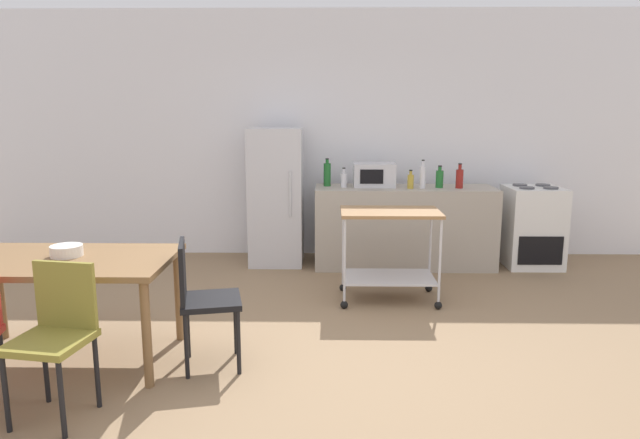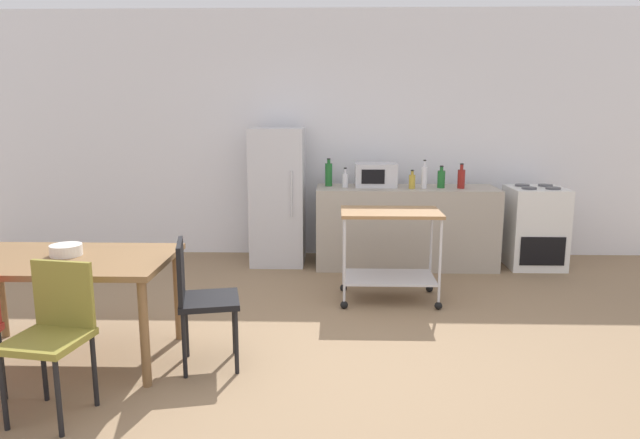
{
  "view_description": "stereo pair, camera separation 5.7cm",
  "coord_description": "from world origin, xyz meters",
  "px_view_note": "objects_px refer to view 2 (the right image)",
  "views": [
    {
      "loc": [
        0.06,
        -3.77,
        1.76
      ],
      "look_at": [
        -0.03,
        1.2,
        0.8
      ],
      "focal_mm": 32.26,
      "sensor_mm": 36.0,
      "label": 1
    },
    {
      "loc": [
        0.11,
        -3.77,
        1.76
      ],
      "look_at": [
        -0.03,
        1.2,
        0.8
      ],
      "focal_mm": 32.26,
      "sensor_mm": 36.0,
      "label": 2
    }
  ],
  "objects_px": {
    "stove_oven": "(534,227)",
    "refrigerator": "(278,197)",
    "microwave": "(376,175)",
    "bottle_soy_sauce": "(424,177)",
    "chair_black": "(199,294)",
    "fruit_bowl": "(66,250)",
    "dining_table": "(62,268)",
    "bottle_hot_sauce": "(461,178)",
    "chair_olive": "(53,329)",
    "kitchen_cart": "(390,240)",
    "bottle_soda": "(345,180)",
    "bottle_sparkling_water": "(441,179)",
    "bottle_sesame_oil": "(412,181)",
    "bottle_wine": "(329,174)"
  },
  "relations": [
    {
      "from": "stove_oven",
      "to": "refrigerator",
      "type": "height_order",
      "value": "refrigerator"
    },
    {
      "from": "microwave",
      "to": "bottle_soy_sauce",
      "type": "xyz_separation_m",
      "value": [
        0.52,
        -0.15,
        0.0
      ]
    },
    {
      "from": "chair_black",
      "to": "microwave",
      "type": "distance_m",
      "value": 3.09
    },
    {
      "from": "stove_oven",
      "to": "fruit_bowl",
      "type": "xyz_separation_m",
      "value": [
        -4.12,
        -2.54,
        0.34
      ]
    },
    {
      "from": "dining_table",
      "to": "refrigerator",
      "type": "bearing_deg",
      "value": 65.14
    },
    {
      "from": "chair_black",
      "to": "bottle_hot_sauce",
      "type": "distance_m",
      "value": 3.5
    },
    {
      "from": "fruit_bowl",
      "to": "chair_olive",
      "type": "bearing_deg",
      "value": -70.96
    },
    {
      "from": "dining_table",
      "to": "kitchen_cart",
      "type": "bearing_deg",
      "value": 29.48
    },
    {
      "from": "stove_oven",
      "to": "bottle_soda",
      "type": "height_order",
      "value": "bottle_soda"
    },
    {
      "from": "microwave",
      "to": "bottle_sparkling_water",
      "type": "height_order",
      "value": "microwave"
    },
    {
      "from": "bottle_soy_sauce",
      "to": "bottle_sparkling_water",
      "type": "relative_size",
      "value": 1.28
    },
    {
      "from": "bottle_soda",
      "to": "fruit_bowl",
      "type": "bearing_deg",
      "value": -128.54
    },
    {
      "from": "chair_black",
      "to": "bottle_soy_sauce",
      "type": "distance_m",
      "value": 3.24
    },
    {
      "from": "microwave",
      "to": "bottle_sesame_oil",
      "type": "relative_size",
      "value": 2.25
    },
    {
      "from": "bottle_soy_sauce",
      "to": "bottle_hot_sauce",
      "type": "height_order",
      "value": "bottle_soy_sauce"
    },
    {
      "from": "bottle_sesame_oil",
      "to": "bottle_sparkling_water",
      "type": "height_order",
      "value": "bottle_sparkling_water"
    },
    {
      "from": "bottle_wine",
      "to": "bottle_sparkling_water",
      "type": "bearing_deg",
      "value": -5.4
    },
    {
      "from": "kitchen_cart",
      "to": "stove_oven",
      "type": "bearing_deg",
      "value": 35.41
    },
    {
      "from": "refrigerator",
      "to": "kitchen_cart",
      "type": "height_order",
      "value": "refrigerator"
    },
    {
      "from": "microwave",
      "to": "bottle_soy_sauce",
      "type": "relative_size",
      "value": 1.47
    },
    {
      "from": "bottle_sesame_oil",
      "to": "kitchen_cart",
      "type": "bearing_deg",
      "value": -106.62
    },
    {
      "from": "stove_oven",
      "to": "bottle_sesame_oil",
      "type": "distance_m",
      "value": 1.51
    },
    {
      "from": "bottle_wine",
      "to": "microwave",
      "type": "height_order",
      "value": "bottle_wine"
    },
    {
      "from": "fruit_bowl",
      "to": "dining_table",
      "type": "bearing_deg",
      "value": -103.87
    },
    {
      "from": "chair_olive",
      "to": "bottle_sparkling_water",
      "type": "height_order",
      "value": "bottle_sparkling_water"
    },
    {
      "from": "fruit_bowl",
      "to": "bottle_sesame_oil",
      "type": "bearing_deg",
      "value": 41.66
    },
    {
      "from": "refrigerator",
      "to": "kitchen_cart",
      "type": "bearing_deg",
      "value": -48.58
    },
    {
      "from": "dining_table",
      "to": "chair_black",
      "type": "xyz_separation_m",
      "value": [
        0.97,
        -0.08,
        -0.15
      ]
    },
    {
      "from": "kitchen_cart",
      "to": "bottle_soda",
      "type": "height_order",
      "value": "bottle_soda"
    },
    {
      "from": "bottle_sesame_oil",
      "to": "bottle_sparkling_water",
      "type": "bearing_deg",
      "value": 12.02
    },
    {
      "from": "stove_oven",
      "to": "bottle_sparkling_water",
      "type": "relative_size",
      "value": 3.75
    },
    {
      "from": "bottle_hot_sauce",
      "to": "fruit_bowl",
      "type": "relative_size",
      "value": 1.25
    },
    {
      "from": "dining_table",
      "to": "microwave",
      "type": "distance_m",
      "value": 3.55
    },
    {
      "from": "bottle_sparkling_water",
      "to": "bottle_wine",
      "type": "bearing_deg",
      "value": 174.6
    },
    {
      "from": "microwave",
      "to": "bottle_sparkling_water",
      "type": "relative_size",
      "value": 1.87
    },
    {
      "from": "bottle_hot_sauce",
      "to": "refrigerator",
      "type": "bearing_deg",
      "value": 175.24
    },
    {
      "from": "bottle_soda",
      "to": "bottle_sparkling_water",
      "type": "relative_size",
      "value": 0.9
    },
    {
      "from": "bottle_sesame_oil",
      "to": "bottle_soy_sauce",
      "type": "distance_m",
      "value": 0.14
    },
    {
      "from": "bottle_wine",
      "to": "bottle_soda",
      "type": "xyz_separation_m",
      "value": [
        0.19,
        -0.11,
        -0.05
      ]
    },
    {
      "from": "chair_olive",
      "to": "microwave",
      "type": "distance_m",
      "value": 3.98
    },
    {
      "from": "bottle_soy_sauce",
      "to": "stove_oven",
      "type": "bearing_deg",
      "value": 4.43
    },
    {
      "from": "chair_black",
      "to": "chair_olive",
      "type": "relative_size",
      "value": 1.0
    },
    {
      "from": "bottle_soda",
      "to": "fruit_bowl",
      "type": "distance_m",
      "value": 3.2
    },
    {
      "from": "bottle_hot_sauce",
      "to": "fruit_bowl",
      "type": "xyz_separation_m",
      "value": [
        -3.26,
        -2.45,
        -0.22
      ]
    },
    {
      "from": "dining_table",
      "to": "bottle_wine",
      "type": "relative_size",
      "value": 4.79
    },
    {
      "from": "bottle_soda",
      "to": "chair_olive",
      "type": "bearing_deg",
      "value": -117.74
    },
    {
      "from": "bottle_soda",
      "to": "stove_oven",
      "type": "bearing_deg",
      "value": 1.03
    },
    {
      "from": "chair_olive",
      "to": "bottle_sesame_oil",
      "type": "xyz_separation_m",
      "value": [
        2.45,
        3.2,
        0.46
      ]
    },
    {
      "from": "kitchen_cart",
      "to": "bottle_sesame_oil",
      "type": "xyz_separation_m",
      "value": [
        0.33,
        1.12,
        0.41
      ]
    },
    {
      "from": "microwave",
      "to": "fruit_bowl",
      "type": "relative_size",
      "value": 2.1
    }
  ]
}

